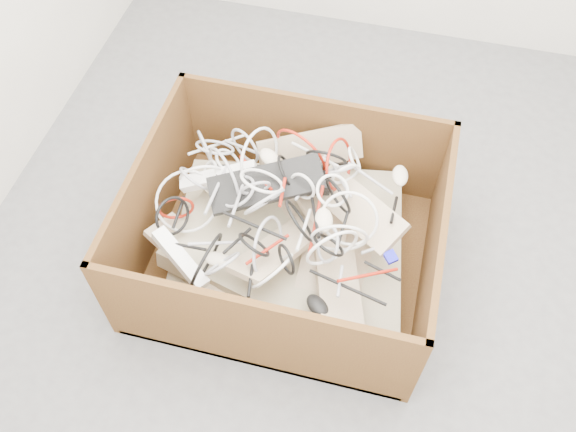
% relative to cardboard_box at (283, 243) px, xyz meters
% --- Properties ---
extents(ground, '(3.00, 3.00, 0.00)m').
position_rel_cardboard_box_xyz_m(ground, '(0.20, 0.14, -0.13)').
color(ground, '#505153').
rests_on(ground, ground).
extents(cardboard_box, '(1.15, 0.96, 0.51)m').
position_rel_cardboard_box_xyz_m(cardboard_box, '(0.00, 0.00, 0.00)').
color(cardboard_box, '#36190D').
rests_on(cardboard_box, ground).
extents(keyboard_pile, '(0.99, 0.95, 0.37)m').
position_rel_cardboard_box_xyz_m(keyboard_pile, '(0.03, 0.00, 0.14)').
color(keyboard_pile, tan).
rests_on(keyboard_pile, cardboard_box).
extents(mice_scatter, '(0.78, 0.72, 0.21)m').
position_rel_cardboard_box_xyz_m(mice_scatter, '(0.04, -0.01, 0.22)').
color(mice_scatter, beige).
rests_on(mice_scatter, keyboard_pile).
extents(power_strip_left, '(0.31, 0.15, 0.13)m').
position_rel_cardboard_box_xyz_m(power_strip_left, '(-0.28, 0.09, 0.24)').
color(power_strip_left, white).
rests_on(power_strip_left, keyboard_pile).
extents(power_strip_right, '(0.26, 0.20, 0.09)m').
position_rel_cardboard_box_xyz_m(power_strip_right, '(-0.31, -0.28, 0.20)').
color(power_strip_right, white).
rests_on(power_strip_right, keyboard_pile).
extents(vga_plug, '(0.06, 0.06, 0.03)m').
position_rel_cardboard_box_xyz_m(vga_plug, '(0.42, -0.09, 0.20)').
color(vga_plug, '#0D0DC6').
rests_on(vga_plug, keyboard_pile).
extents(cable_tangle, '(0.98, 0.83, 0.38)m').
position_rel_cardboard_box_xyz_m(cable_tangle, '(-0.06, 0.01, 0.27)').
color(cable_tangle, silver).
rests_on(cable_tangle, keyboard_pile).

